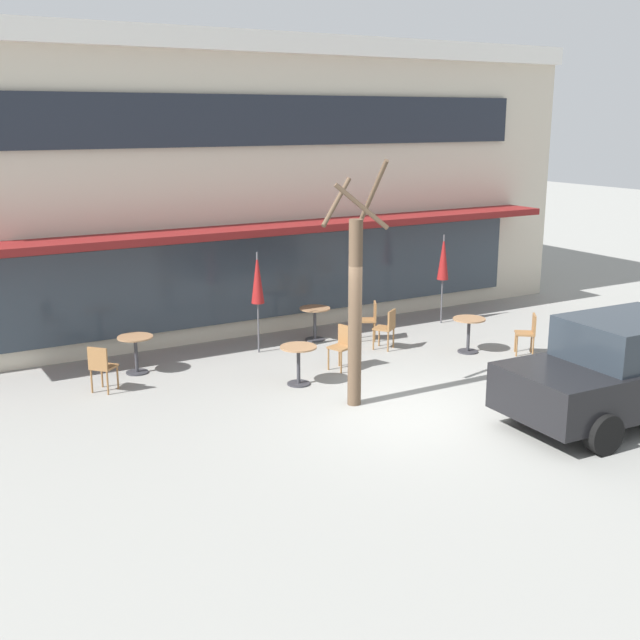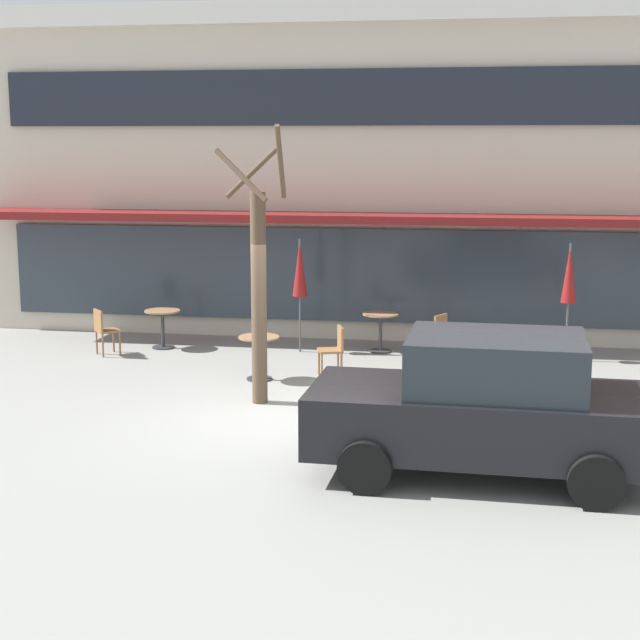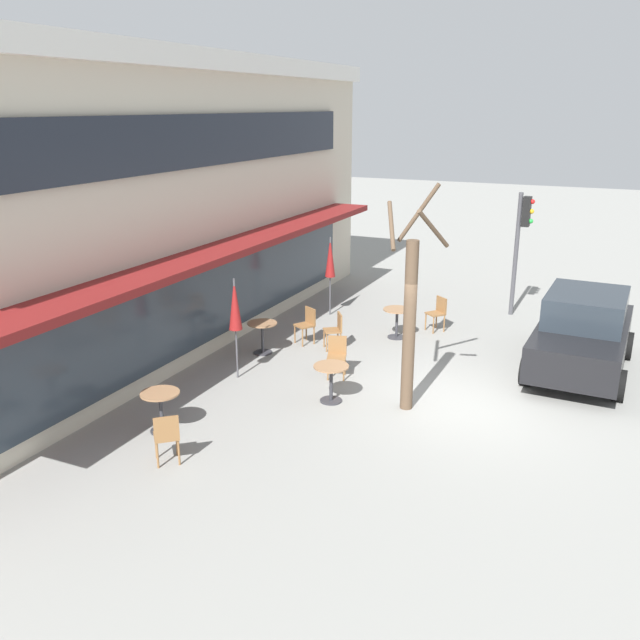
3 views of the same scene
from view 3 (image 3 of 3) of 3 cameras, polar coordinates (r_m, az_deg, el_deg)
ground_plane at (r=13.82m, az=11.69°, el=-6.72°), size 80.00×80.00×0.00m
building_facade at (r=17.77m, az=-20.97°, el=9.33°), size 17.86×9.10×6.80m
cafe_table_near_wall at (r=17.08m, az=6.49°, el=0.15°), size 0.70×0.70×0.76m
cafe_table_streetside at (r=15.96m, az=-4.87°, el=-1.06°), size 0.70×0.70×0.76m
cafe_table_by_tree at (r=13.34m, az=0.95°, el=-4.84°), size 0.70×0.70×0.76m
cafe_table_mid_patio at (r=12.48m, az=-13.26°, el=-6.99°), size 0.70×0.70×0.76m
patio_umbrella_green_folded at (r=14.25m, az=-7.18°, el=1.25°), size 0.28×0.28×2.20m
patio_umbrella_cream_folded at (r=18.60m, az=0.87°, el=5.26°), size 0.28×0.28×2.20m
cafe_chair_0 at (r=17.78m, az=9.90°, el=0.74°), size 0.56×0.56×0.89m
cafe_chair_1 at (r=14.56m, az=1.43°, el=-2.83°), size 0.51×0.51×0.89m
cafe_chair_2 at (r=16.19m, az=1.31°, el=-0.69°), size 0.56×0.56×0.89m
cafe_chair_3 at (r=16.60m, az=-1.11°, el=-0.22°), size 0.55×0.55×0.89m
cafe_chair_4 at (r=11.38m, az=-12.80°, el=-9.40°), size 0.56×0.56×0.89m
parked_sedan at (r=15.83m, az=21.24°, el=-1.00°), size 4.26×2.13×1.76m
street_tree at (r=12.71m, az=7.57°, el=0.29°), size 1.02×1.19×4.30m
traffic_light_pole at (r=19.25m, az=16.60°, el=6.98°), size 0.26×0.44×3.40m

